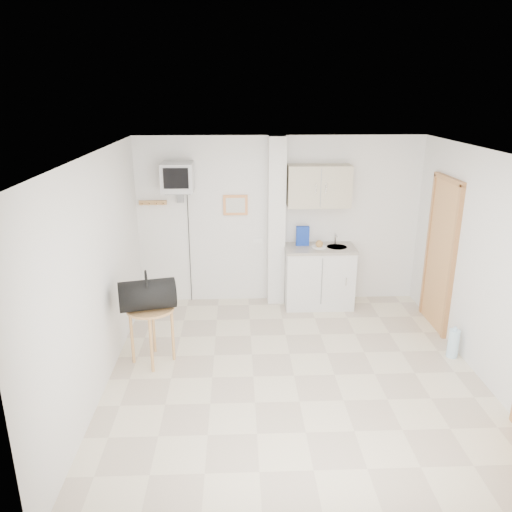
{
  "coord_description": "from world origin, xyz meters",
  "views": [
    {
      "loc": [
        -0.63,
        -4.96,
        3.1
      ],
      "look_at": [
        -0.41,
        0.6,
        1.25
      ],
      "focal_mm": 35.0,
      "sensor_mm": 36.0,
      "label": 1
    }
  ],
  "objects_px": {
    "round_table": "(151,316)",
    "duffel_bag": "(147,295)",
    "water_bottle": "(453,343)",
    "crt_television": "(178,178)"
  },
  "relations": [
    {
      "from": "round_table",
      "to": "water_bottle",
      "type": "bearing_deg",
      "value": -0.58
    },
    {
      "from": "round_table",
      "to": "water_bottle",
      "type": "relative_size",
      "value": 1.76
    },
    {
      "from": "crt_television",
      "to": "duffel_bag",
      "type": "height_order",
      "value": "crt_television"
    },
    {
      "from": "water_bottle",
      "to": "round_table",
      "type": "bearing_deg",
      "value": 179.42
    },
    {
      "from": "crt_television",
      "to": "duffel_bag",
      "type": "distance_m",
      "value": 1.99
    },
    {
      "from": "crt_television",
      "to": "water_bottle",
      "type": "distance_m",
      "value": 4.2
    },
    {
      "from": "round_table",
      "to": "water_bottle",
      "type": "height_order",
      "value": "round_table"
    },
    {
      "from": "crt_television",
      "to": "water_bottle",
      "type": "relative_size",
      "value": 5.38
    },
    {
      "from": "round_table",
      "to": "water_bottle",
      "type": "distance_m",
      "value": 3.65
    },
    {
      "from": "round_table",
      "to": "duffel_bag",
      "type": "relative_size",
      "value": 1.01
    }
  ]
}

